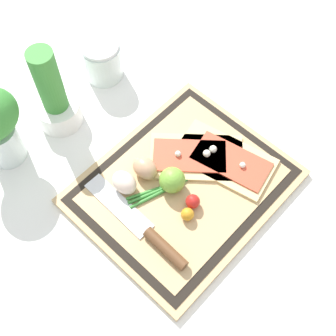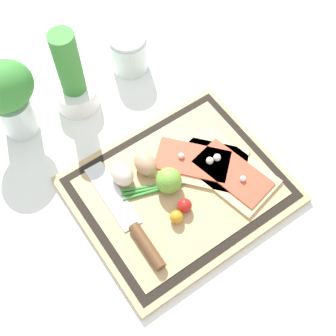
% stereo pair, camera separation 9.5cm
% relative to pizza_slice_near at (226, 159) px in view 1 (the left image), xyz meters
% --- Properties ---
extents(ground_plane, '(6.00, 6.00, 0.00)m').
position_rel_pizza_slice_near_xyz_m(ground_plane, '(-0.10, 0.03, -0.02)').
color(ground_plane, white).
extents(cutting_board, '(0.41, 0.34, 0.02)m').
position_rel_pizza_slice_near_xyz_m(cutting_board, '(-0.10, 0.03, -0.01)').
color(cutting_board, tan).
rests_on(cutting_board, ground_plane).
extents(pizza_slice_near, '(0.15, 0.22, 0.02)m').
position_rel_pizza_slice_near_xyz_m(pizza_slice_near, '(0.00, 0.00, 0.00)').
color(pizza_slice_near, '#DBBC7F').
rests_on(pizza_slice_near, cutting_board).
extents(pizza_slice_far, '(0.21, 0.22, 0.02)m').
position_rel_pizza_slice_near_xyz_m(pizza_slice_far, '(-0.04, 0.05, 0.00)').
color(pizza_slice_far, '#DBBC7F').
rests_on(pizza_slice_far, cutting_board).
extents(knife, '(0.04, 0.26, 0.02)m').
position_rel_pizza_slice_near_xyz_m(knife, '(-0.23, -0.00, 0.00)').
color(knife, silver).
rests_on(knife, cutting_board).
extents(egg_brown, '(0.04, 0.06, 0.04)m').
position_rel_pizza_slice_near_xyz_m(egg_brown, '(-0.14, 0.10, 0.02)').
color(egg_brown, tan).
rests_on(egg_brown, cutting_board).
extents(egg_pink, '(0.04, 0.06, 0.04)m').
position_rel_pizza_slice_near_xyz_m(egg_pink, '(-0.19, 0.11, 0.02)').
color(egg_pink, beige).
rests_on(egg_pink, cutting_board).
extents(lime, '(0.05, 0.05, 0.05)m').
position_rel_pizza_slice_near_xyz_m(lime, '(-0.12, 0.04, 0.02)').
color(lime, '#70A838').
rests_on(lime, cutting_board).
extents(cherry_tomato_red, '(0.03, 0.03, 0.03)m').
position_rel_pizza_slice_near_xyz_m(cherry_tomato_red, '(-0.12, -0.02, 0.01)').
color(cherry_tomato_red, red).
rests_on(cherry_tomato_red, cutting_board).
extents(cherry_tomato_yellow, '(0.03, 0.03, 0.03)m').
position_rel_pizza_slice_near_xyz_m(cherry_tomato_yellow, '(-0.15, -0.03, 0.01)').
color(cherry_tomato_yellow, orange).
rests_on(cherry_tomato_yellow, cutting_board).
extents(scallion_bunch, '(0.26, 0.13, 0.01)m').
position_rel_pizza_slice_near_xyz_m(scallion_bunch, '(-0.08, 0.02, -0.00)').
color(scallion_bunch, '#388433').
rests_on(scallion_bunch, cutting_board).
extents(herb_pot, '(0.10, 0.10, 0.21)m').
position_rel_pizza_slice_near_xyz_m(herb_pot, '(-0.16, 0.34, 0.05)').
color(herb_pot, white).
rests_on(herb_pot, ground_plane).
extents(sauce_jar, '(0.09, 0.09, 0.10)m').
position_rel_pizza_slice_near_xyz_m(sauce_jar, '(-0.00, 0.37, 0.02)').
color(sauce_jar, silver).
rests_on(sauce_jar, ground_plane).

